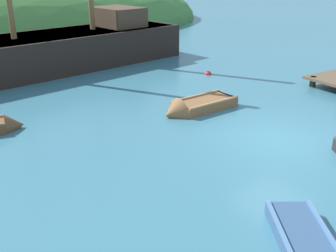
{
  "coord_description": "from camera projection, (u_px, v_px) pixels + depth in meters",
  "views": [
    {
      "loc": [
        -9.54,
        -8.05,
        5.31
      ],
      "look_at": [
        -2.93,
        2.2,
        0.38
      ],
      "focal_mm": 42.72,
      "sensor_mm": 36.0,
      "label": 1
    }
  ],
  "objects": [
    {
      "name": "rowboat_far",
      "position": [
        194.0,
        108.0,
        15.56
      ],
      "size": [
        3.3,
        1.37,
        1.11
      ],
      "rotation": [
        0.0,
        0.0,
        3.22
      ],
      "color": "brown",
      "rests_on": "ground"
    },
    {
      "name": "sailing_ship",
      "position": [
        64.0,
        54.0,
        22.09
      ],
      "size": [
        16.79,
        6.52,
        12.09
      ],
      "rotation": [
        0.0,
        0.0,
        3.32
      ],
      "color": "black",
      "rests_on": "ground"
    },
    {
      "name": "ground_plane",
      "position": [
        279.0,
        140.0,
        13.05
      ],
      "size": [
        120.0,
        120.0,
        0.0
      ],
      "primitive_type": "plane",
      "color": "teal"
    },
    {
      "name": "buoy_red",
      "position": [
        208.0,
        74.0,
        20.8
      ],
      "size": [
        0.37,
        0.37,
        0.37
      ],
      "primitive_type": "sphere",
      "color": "red",
      "rests_on": "ground"
    }
  ]
}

